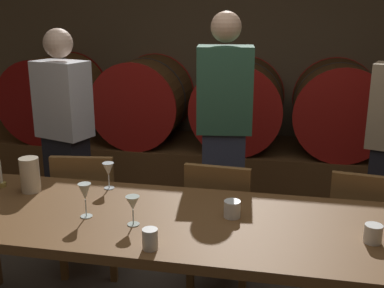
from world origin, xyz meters
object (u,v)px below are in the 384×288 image
object	(u,v)px
wine_barrel_center	(240,104)
guest_left	(65,137)
chair_center	(220,220)
wine_glass_center_right	(85,193)
guest_center	(224,135)
pitcher	(30,175)
wine_barrel_right	(338,107)
cup_far_left	(150,239)
dining_table	(194,232)
cup_center_left	(232,209)
cup_center_right	(373,234)
wine_glass_far_right	(133,204)
wine_glass_center_left	(108,170)
wine_barrel_left	(145,100)
wine_barrel_far_left	(55,96)
chair_left	(89,208)
candle_left	(1,179)
chair_right	(362,231)

from	to	relation	value
wine_barrel_center	guest_left	world-z (taller)	guest_left
chair_center	wine_glass_center_right	world-z (taller)	wine_glass_center_right
guest_left	wine_glass_center_right	bearing A→B (deg)	138.08
guest_center	pitcher	world-z (taller)	guest_center
wine_barrel_right	cup_far_left	xyz separation A→B (m)	(-1.03, -2.75, -0.05)
dining_table	wine_glass_center_right	world-z (taller)	wine_glass_center_right
dining_table	guest_center	world-z (taller)	guest_center
cup_center_left	wine_glass_center_right	bearing A→B (deg)	-168.83
pitcher	cup_center_right	size ratio (longest dim) A/B	2.34
wine_barrel_right	wine_glass_far_right	xyz separation A→B (m)	(-1.17, -2.54, 0.01)
dining_table	chair_center	world-z (taller)	chair_center
chair_center	guest_left	world-z (taller)	guest_left
guest_left	wine_glass_center_left	world-z (taller)	guest_left
pitcher	wine_glass_center_right	bearing A→B (deg)	-29.90
wine_barrel_left	cup_center_right	xyz separation A→B (m)	(1.81, -2.50, -0.05)
dining_table	wine_glass_center_right	distance (m)	0.58
wine_barrel_far_left	wine_glass_far_right	size ratio (longest dim) A/B	5.86
wine_barrel_left	guest_center	bearing A→B (deg)	-53.08
chair_left	wine_glass_far_right	bearing A→B (deg)	119.25
wine_barrel_far_left	cup_far_left	distance (m)	3.31
guest_left	wine_glass_far_right	distance (m)	1.49
wine_glass_center_left	cup_center_right	xyz separation A→B (m)	(1.39, -0.38, -0.07)
candle_left	chair_right	bearing A→B (deg)	11.57
wine_barrel_center	cup_center_right	world-z (taller)	wine_barrel_center
chair_center	guest_center	size ratio (longest dim) A/B	0.50
guest_left	candle_left	size ratio (longest dim) A/B	8.82
chair_right	guest_center	world-z (taller)	guest_center
guest_left	cup_center_left	xyz separation A→B (m)	(1.37, -1.00, -0.02)
pitcher	wine_glass_center_right	size ratio (longest dim) A/B	1.12
chair_right	pitcher	distance (m)	1.98
chair_left	chair_center	bearing A→B (deg)	171.53
chair_center	guest_center	xyz separation A→B (m)	(-0.05, 0.50, 0.42)
wine_glass_center_left	chair_left	bearing A→B (deg)	130.93
wine_barrel_left	candle_left	world-z (taller)	wine_barrel_left
wine_barrel_far_left	wine_barrel_left	distance (m)	0.98
chair_left	guest_left	xyz separation A→B (m)	(-0.35, 0.43, 0.35)
guest_left	wine_barrel_far_left	bearing A→B (deg)	-42.59
wine_barrel_far_left	wine_glass_center_right	world-z (taller)	wine_barrel_far_left
guest_left	cup_far_left	distance (m)	1.75
guest_center	wine_glass_center_right	bearing A→B (deg)	58.81
wine_barrel_right	chair_left	size ratio (longest dim) A/B	0.98
chair_left	cup_far_left	distance (m)	1.24
chair_right	cup_center_left	xyz separation A→B (m)	(-0.73, -0.57, 0.33)
chair_center	wine_glass_center_right	size ratio (longest dim) A/B	5.00
cup_center_right	candle_left	bearing A→B (deg)	172.00
chair_center	guest_center	distance (m)	0.65
wine_barrel_far_left	wine_barrel_center	distance (m)	1.93
wine_barrel_right	wine_glass_center_left	bearing A→B (deg)	-124.54
wine_glass_center_left	wine_barrel_far_left	bearing A→B (deg)	123.46
wine_barrel_left	wine_glass_far_right	world-z (taller)	wine_barrel_left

